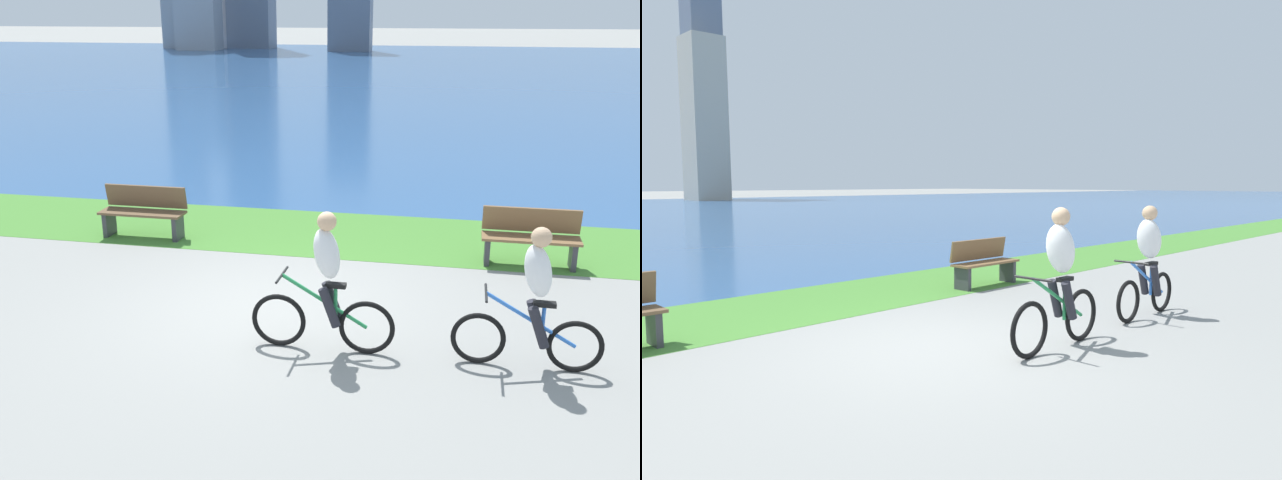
{
  "view_description": "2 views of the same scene",
  "coord_description": "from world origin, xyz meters",
  "views": [
    {
      "loc": [
        2.44,
        -8.43,
        3.84
      ],
      "look_at": [
        0.61,
        0.4,
        0.89
      ],
      "focal_mm": 39.59,
      "sensor_mm": 36.0,
      "label": 1
    },
    {
      "loc": [
        -4.72,
        -4.94,
        1.98
      ],
      "look_at": [
        0.88,
        0.5,
        1.21
      ],
      "focal_mm": 32.52,
      "sensor_mm": 36.0,
      "label": 2
    }
  ],
  "objects": [
    {
      "name": "cyclist_trailing",
      "position": [
        3.29,
        -1.0,
        0.83
      ],
      "size": [
        1.66,
        0.52,
        1.66
      ],
      "color": "black",
      "rests_on": "ground"
    },
    {
      "name": "ground_plane",
      "position": [
        0.0,
        0.0,
        0.0
      ],
      "size": [
        300.0,
        300.0,
        0.0
      ],
      "primitive_type": "plane",
      "color": "gray"
    },
    {
      "name": "cyclist_lead",
      "position": [
        0.97,
        -1.02,
        0.84
      ],
      "size": [
        1.71,
        0.52,
        1.7
      ],
      "color": "black",
      "rests_on": "ground"
    },
    {
      "name": "bench_near_path",
      "position": [
        3.55,
        2.5,
        0.45
      ],
      "size": [
        1.5,
        0.47,
        0.9
      ],
      "color": "brown",
      "rests_on": "ground"
    },
    {
      "name": "grass_strip_bayside",
      "position": [
        0.0,
        3.47,
        0.0
      ],
      "size": [
        120.0,
        2.71,
        0.01
      ],
      "primitive_type": "cube",
      "color": "#478433",
      "rests_on": "ground"
    }
  ]
}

